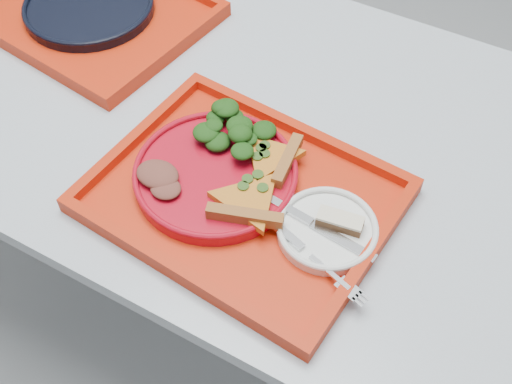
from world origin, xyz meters
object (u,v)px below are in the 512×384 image
(navy_plate, at_px, (89,8))
(tray_main, at_px, (243,199))
(dessert_bar, at_px, (340,221))
(tray_far, at_px, (91,14))
(dinner_plate, at_px, (216,175))

(navy_plate, bearing_deg, tray_main, -27.20)
(tray_main, xyz_separation_m, dessert_bar, (0.16, 0.01, 0.03))
(tray_main, height_order, navy_plate, navy_plate)
(tray_far, xyz_separation_m, dinner_plate, (0.45, -0.25, 0.02))
(dessert_bar, bearing_deg, tray_far, 151.08)
(tray_far, xyz_separation_m, dessert_bar, (0.66, -0.25, 0.03))
(tray_far, distance_m, dinner_plate, 0.52)
(tray_far, relative_size, dessert_bar, 6.27)
(navy_plate, xyz_separation_m, dessert_bar, (0.66, -0.25, 0.02))
(tray_main, xyz_separation_m, dinner_plate, (-0.05, 0.01, 0.02))
(tray_main, xyz_separation_m, navy_plate, (-0.51, 0.26, 0.01))
(tray_main, relative_size, tray_far, 1.00)
(tray_main, distance_m, navy_plate, 0.57)
(tray_main, relative_size, dinner_plate, 1.73)
(tray_far, bearing_deg, navy_plate, 97.59)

